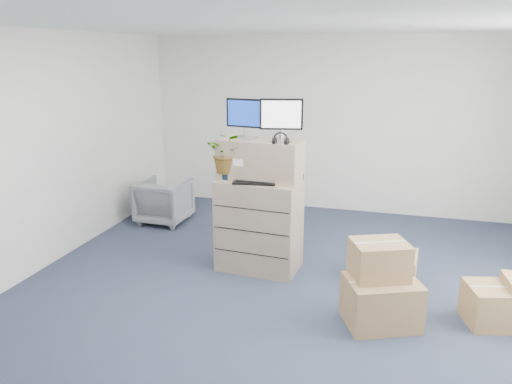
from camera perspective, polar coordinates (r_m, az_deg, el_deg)
ground at (r=5.28m, az=2.77°, el=-13.09°), size 7.00×7.00×0.00m
wall_back at (r=8.16m, az=8.68°, el=7.59°), size 6.00×0.02×2.80m
filing_cabinet_lower at (r=5.95m, az=0.37°, el=-3.80°), size 0.99×0.65×1.10m
filing_cabinet_upper at (r=5.78m, az=0.56°, el=3.73°), size 0.98×0.54×0.47m
monitor_left at (r=5.77m, az=-1.27°, el=8.65°), size 0.46×0.21×0.45m
monitor_right at (r=5.58m, az=2.90°, el=8.50°), size 0.48×0.23×0.47m
headphones at (r=5.46m, az=2.84°, el=6.01°), size 0.17×0.03×0.17m
keyboard at (r=5.66m, az=-0.01°, el=1.15°), size 0.55×0.30×0.03m
mouse at (r=5.58m, az=3.02°, el=0.94°), size 0.10×0.07×0.03m
water_bottle at (r=5.80m, az=1.60°, el=2.80°), size 0.08×0.08×0.28m
phone_dock at (r=5.82m, az=0.48°, el=1.89°), size 0.06×0.05×0.13m
external_drive at (r=5.81m, az=4.09°, el=1.69°), size 0.26×0.22×0.07m
tissue_box at (r=5.77m, az=3.66°, el=2.42°), size 0.26×0.17×0.09m
potted_plant at (r=5.76m, az=-3.31°, el=3.89°), size 0.43×0.48×0.46m
office_chair at (r=7.74m, az=-10.47°, el=-0.82°), size 0.73×0.69×0.73m
cardboard_boxes at (r=5.33m, az=20.00°, el=-10.52°), size 2.22×1.58×0.82m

